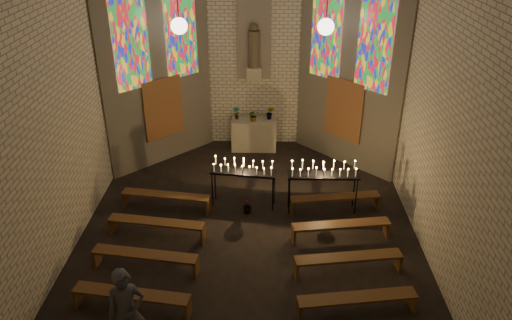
{
  "coord_description": "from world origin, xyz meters",
  "views": [
    {
      "loc": [
        0.4,
        -8.92,
        7.11
      ],
      "look_at": [
        0.17,
        1.15,
        1.84
      ],
      "focal_mm": 35.0,
      "sensor_mm": 36.0,
      "label": 1
    }
  ],
  "objects_px": {
    "votive_stand_right": "(323,172)",
    "visitor": "(127,313)",
    "altar": "(254,135)",
    "aisle_flower_pot": "(247,206)",
    "votive_stand_left": "(243,169)"
  },
  "relations": [
    {
      "from": "altar",
      "to": "votive_stand_left",
      "type": "bearing_deg",
      "value": -93.19
    },
    {
      "from": "aisle_flower_pot",
      "to": "votive_stand_right",
      "type": "xyz_separation_m",
      "value": [
        1.9,
        0.16,
        0.92
      ]
    },
    {
      "from": "altar",
      "to": "visitor",
      "type": "xyz_separation_m",
      "value": [
        -1.94,
        -8.12,
        0.38
      ]
    },
    {
      "from": "visitor",
      "to": "altar",
      "type": "bearing_deg",
      "value": 55.51
    },
    {
      "from": "aisle_flower_pot",
      "to": "visitor",
      "type": "height_order",
      "value": "visitor"
    },
    {
      "from": "altar",
      "to": "aisle_flower_pot",
      "type": "relative_size",
      "value": 3.41
    },
    {
      "from": "votive_stand_left",
      "to": "visitor",
      "type": "height_order",
      "value": "visitor"
    },
    {
      "from": "aisle_flower_pot",
      "to": "votive_stand_right",
      "type": "relative_size",
      "value": 0.23
    },
    {
      "from": "altar",
      "to": "aisle_flower_pot",
      "type": "bearing_deg",
      "value": -91.14
    },
    {
      "from": "aisle_flower_pot",
      "to": "votive_stand_right",
      "type": "distance_m",
      "value": 2.11
    },
    {
      "from": "aisle_flower_pot",
      "to": "votive_stand_left",
      "type": "xyz_separation_m",
      "value": [
        -0.11,
        0.38,
        0.85
      ]
    },
    {
      "from": "votive_stand_right",
      "to": "visitor",
      "type": "xyz_separation_m",
      "value": [
        -3.76,
        -4.59,
        -0.25
      ]
    },
    {
      "from": "visitor",
      "to": "votive_stand_left",
      "type": "bearing_deg",
      "value": 48.9
    },
    {
      "from": "votive_stand_left",
      "to": "votive_stand_right",
      "type": "distance_m",
      "value": 2.02
    },
    {
      "from": "altar",
      "to": "visitor",
      "type": "relative_size",
      "value": 0.8
    }
  ]
}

